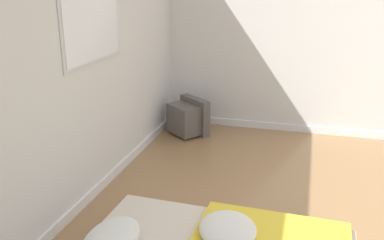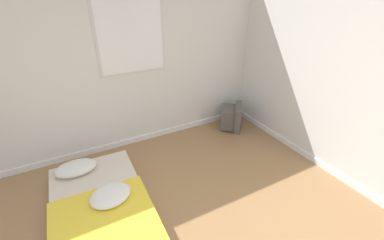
% 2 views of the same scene
% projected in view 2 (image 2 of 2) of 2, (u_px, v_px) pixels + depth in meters
% --- Properties ---
extents(wall_back, '(7.67, 0.08, 2.60)m').
position_uv_depth(wall_back, '(96.00, 71.00, 3.61)').
color(wall_back, silver).
rests_on(wall_back, ground_plane).
extents(mattress_bed, '(1.09, 1.82, 0.33)m').
position_uv_depth(mattress_bed, '(100.00, 206.00, 2.96)').
color(mattress_bed, beige).
rests_on(mattress_bed, ground_plane).
extents(crt_tv, '(0.56, 0.58, 0.46)m').
position_uv_depth(crt_tv, '(232.00, 117.00, 4.71)').
color(crt_tv, '#56514C').
rests_on(crt_tv, ground_plane).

